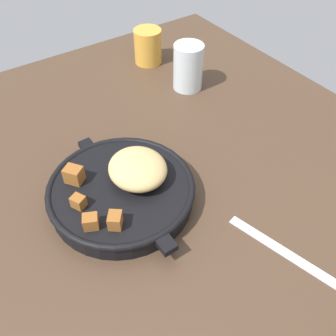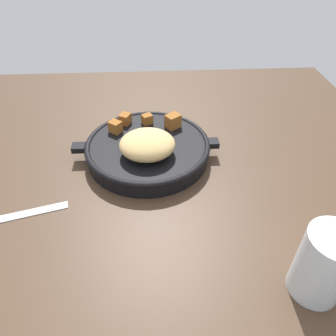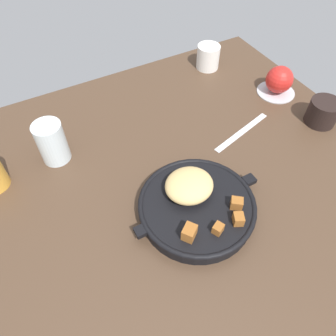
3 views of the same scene
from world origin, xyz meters
TOP-DOWN VIEW (x-y plane):
  - ground_plane at (0.00, 0.00)cm, footprint 108.57×101.92cm
  - cast_iron_skillet at (0.33, -6.27)cm, footprint 29.67×25.32cm
  - saucer_plate at (43.86, 18.11)cm, footprint 11.32×11.32cm
  - red_apple at (43.86, 18.11)cm, footprint 7.93×7.93cm
  - butter_knife at (24.16, 8.90)cm, footprint 20.31×6.79cm
  - water_glass_tall at (-22.10, 23.87)cm, footprint 6.91×6.91cm
  - coffee_mug_dark at (45.58, 2.11)cm, footprint 8.25×8.25cm
  - ceramic_mug_white at (32.92, 39.49)cm, footprint 7.24×7.24cm

SIDE VIEW (x-z plane):
  - ground_plane at x=0.00cm, z-range -2.40..0.00cm
  - butter_knife at x=24.16cm, z-range 0.00..0.36cm
  - saucer_plate at x=43.86cm, z-range 0.00..0.60cm
  - cast_iron_skillet at x=0.33cm, z-range -1.30..6.58cm
  - coffee_mug_dark at x=45.58cm, z-range 0.00..6.79cm
  - ceramic_mug_white at x=32.92cm, z-range 0.00..7.56cm
  - red_apple at x=43.86cm, z-range 0.60..8.53cm
  - water_glass_tall at x=-22.10cm, z-range 0.00..10.75cm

